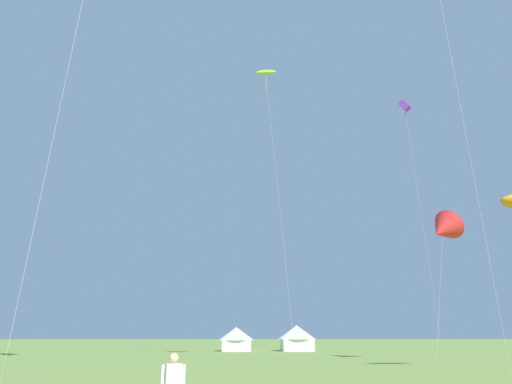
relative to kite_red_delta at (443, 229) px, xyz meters
The scene contains 5 objects.
kite_red_delta is the anchor object (origin of this frame).
kite_lime_parafoil 25.37m from the kite_red_delta, 147.70° to the left, with size 3.53×2.59×30.38m.
kite_purple_box 33.46m from the kite_red_delta, 71.28° to the left, with size 1.78×2.88×34.79m.
festival_tent_right 33.03m from the kite_red_delta, 120.71° to the left, with size 4.63×4.63×3.01m.
festival_tent_left 29.87m from the kite_red_delta, 106.78° to the left, with size 5.00×5.00×3.25m.
Camera 1 is at (-2.45, -5.12, 2.16)m, focal length 32.56 mm.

